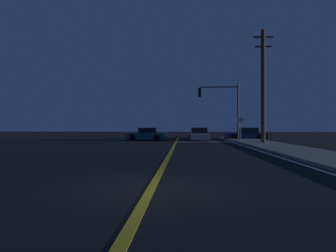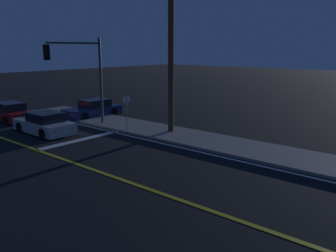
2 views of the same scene
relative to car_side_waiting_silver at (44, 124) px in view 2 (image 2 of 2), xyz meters
The scene contains 10 objects.
sidewalk_right 13.65m from the car_side_waiting_silver, 69.71° to the right, with size 3.20×40.31×0.15m, color gray.
lane_line_center 13.02m from the car_side_waiting_silver, 100.27° to the right, with size 0.20×38.07×0.01m, color gold.
lane_line_edge_right 13.13m from the car_side_waiting_silver, 77.31° to the right, with size 0.16×38.07×0.01m, color white.
stop_bar 3.18m from the car_side_waiting_silver, 82.54° to the right, with size 5.45×0.50×0.01m, color white.
car_side_waiting_silver is the anchor object (origin of this frame).
car_mid_block_red 5.56m from the car_side_waiting_silver, 85.20° to the left, with size 1.93×4.57×1.34m.
car_following_oncoming_navy 5.60m from the car_side_waiting_silver, 20.05° to the left, with size 4.51×1.94×1.34m.
traffic_signal_near_right 4.25m from the car_side_waiting_silver, 17.88° to the right, with size 4.13×0.28×5.90m.
utility_pole_right 8.97m from the car_side_waiting_silver, 50.24° to the right, with size 1.64×0.36×9.53m.
street_sign_corner 5.20m from the car_side_waiting_silver, 44.75° to the right, with size 0.56×0.06×2.31m.
Camera 2 is at (-8.98, 4.35, 5.20)m, focal length 37.57 mm.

